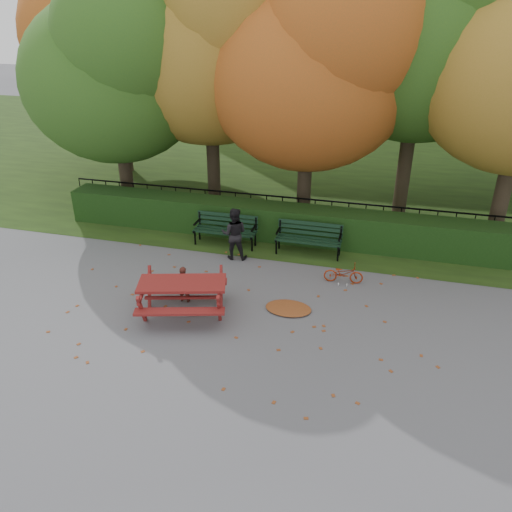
% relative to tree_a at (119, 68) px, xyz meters
% --- Properties ---
extents(ground, '(90.00, 90.00, 0.00)m').
position_rel_tree_a_xyz_m(ground, '(5.19, -5.58, -4.52)').
color(ground, slate).
rests_on(ground, ground).
extents(grass_strip, '(90.00, 90.00, 0.00)m').
position_rel_tree_a_xyz_m(grass_strip, '(5.19, 8.42, -4.52)').
color(grass_strip, '#1F3212').
rests_on(grass_strip, ground).
extents(building_right, '(9.00, 6.00, 12.00)m').
position_rel_tree_a_xyz_m(building_right, '(13.19, 22.42, 1.48)').
color(building_right, '#C3B69A').
rests_on(building_right, ground).
extents(hedge, '(13.00, 0.90, 1.00)m').
position_rel_tree_a_xyz_m(hedge, '(5.19, -1.08, -4.02)').
color(hedge, black).
rests_on(hedge, ground).
extents(iron_fence, '(14.00, 0.04, 1.02)m').
position_rel_tree_a_xyz_m(iron_fence, '(5.19, -0.28, -3.98)').
color(iron_fence, black).
rests_on(iron_fence, ground).
extents(tree_a, '(5.88, 5.60, 7.48)m').
position_rel_tree_a_xyz_m(tree_a, '(0.00, 0.00, 0.00)').
color(tree_a, black).
rests_on(tree_a, ground).
extents(tree_b, '(6.72, 6.40, 8.79)m').
position_rel_tree_a_xyz_m(tree_b, '(2.74, 1.17, 0.88)').
color(tree_b, black).
rests_on(tree_b, ground).
extents(tree_c, '(6.30, 6.00, 8.00)m').
position_rel_tree_a_xyz_m(tree_c, '(6.02, 0.38, 0.30)').
color(tree_c, black).
rests_on(tree_c, ground).
extents(tree_d, '(7.14, 6.80, 9.58)m').
position_rel_tree_a_xyz_m(tree_d, '(9.07, 1.65, 1.46)').
color(tree_d, black).
rests_on(tree_d, ground).
extents(tree_f, '(6.93, 6.60, 9.19)m').
position_rel_tree_a_xyz_m(tree_f, '(-1.94, 3.66, 1.17)').
color(tree_f, black).
rests_on(tree_f, ground).
extents(bench_left, '(1.80, 0.57, 0.88)m').
position_rel_tree_a_xyz_m(bench_left, '(3.89, -1.88, -4.00)').
color(bench_left, black).
rests_on(bench_left, ground).
extents(bench_right, '(1.80, 0.57, 0.88)m').
position_rel_tree_a_xyz_m(bench_right, '(6.29, -1.88, -4.00)').
color(bench_right, black).
rests_on(bench_right, ground).
extents(picnic_table, '(2.24, 1.99, 0.92)m').
position_rel_tree_a_xyz_m(picnic_table, '(4.11, -5.63, -3.89)').
color(picnic_table, maroon).
rests_on(picnic_table, ground).
extents(leaf_pile, '(1.22, 1.00, 0.07)m').
position_rel_tree_a_xyz_m(leaf_pile, '(6.34, -4.86, -4.48)').
color(leaf_pile, maroon).
rests_on(leaf_pile, ground).
extents(leaf_scatter, '(9.00, 5.70, 0.01)m').
position_rel_tree_a_xyz_m(leaf_scatter, '(5.19, -5.28, -4.51)').
color(leaf_scatter, maroon).
rests_on(leaf_scatter, ground).
extents(child, '(0.33, 0.22, 0.90)m').
position_rel_tree_a_xyz_m(child, '(3.92, -5.12, -4.07)').
color(child, '#441B15').
rests_on(child, ground).
extents(adult, '(0.78, 0.65, 1.44)m').
position_rel_tree_a_xyz_m(adult, '(4.39, -2.68, -3.80)').
color(adult, black).
rests_on(adult, ground).
extents(bicycle, '(0.99, 0.42, 0.51)m').
position_rel_tree_a_xyz_m(bicycle, '(7.40, -3.28, -4.27)').
color(bicycle, '#972A0D').
rests_on(bicycle, ground).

